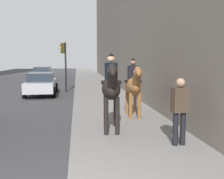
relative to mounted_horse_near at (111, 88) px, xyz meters
The scene contains 6 objects.
mounted_horse_near is the anchor object (origin of this frame).
mounted_horse_far 2.08m from the mounted_horse_near, 31.31° to the right, with size 2.15×0.65×2.22m.
pedestrian_greeting 2.15m from the mounted_horse_near, 134.22° to the right, with size 0.29×0.42×1.70m.
car_near_lane 21.56m from the mounted_horse_near, 12.77° to the left, with size 4.21×2.16×1.44m.
car_far_lane 9.68m from the mounted_horse_near, 19.78° to the left, with size 4.41×2.02×1.44m.
traffic_light_near_curb 10.62m from the mounted_horse_near, 10.16° to the left, with size 0.20×0.44×3.43m.
Camera 1 is at (-3.24, -0.21, 2.28)m, focal length 40.33 mm.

